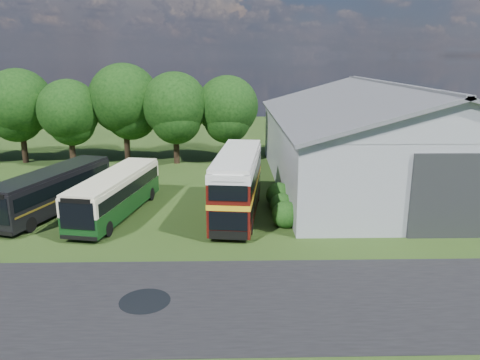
{
  "coord_description": "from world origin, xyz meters",
  "views": [
    {
      "loc": [
        2.18,
        -21.15,
        10.21
      ],
      "look_at": [
        2.84,
        8.0,
        2.46
      ],
      "focal_mm": 35.0,
      "sensor_mm": 36.0,
      "label": 1
    }
  ],
  "objects_px": {
    "storage_shed": "(388,133)",
    "bus_maroon_double": "(237,185)",
    "bus_green_single": "(116,194)",
    "bus_dark_single": "(53,190)"
  },
  "relations": [
    {
      "from": "storage_shed",
      "to": "bus_maroon_double",
      "type": "distance_m",
      "value": 14.77
    },
    {
      "from": "storage_shed",
      "to": "bus_dark_single",
      "type": "bearing_deg",
      "value": -164.58
    },
    {
      "from": "bus_maroon_double",
      "to": "bus_dark_single",
      "type": "height_order",
      "value": "bus_maroon_double"
    },
    {
      "from": "storage_shed",
      "to": "bus_dark_single",
      "type": "height_order",
      "value": "storage_shed"
    },
    {
      "from": "bus_maroon_double",
      "to": "bus_green_single",
      "type": "bearing_deg",
      "value": -174.61
    },
    {
      "from": "bus_maroon_double",
      "to": "bus_dark_single",
      "type": "bearing_deg",
      "value": -178.01
    },
    {
      "from": "storage_shed",
      "to": "bus_dark_single",
      "type": "distance_m",
      "value": 25.73
    },
    {
      "from": "storage_shed",
      "to": "bus_green_single",
      "type": "relative_size",
      "value": 2.37
    },
    {
      "from": "bus_maroon_double",
      "to": "bus_dark_single",
      "type": "relative_size",
      "value": 0.95
    },
    {
      "from": "bus_dark_single",
      "to": "storage_shed",
      "type": "bearing_deg",
      "value": 33.05
    }
  ]
}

